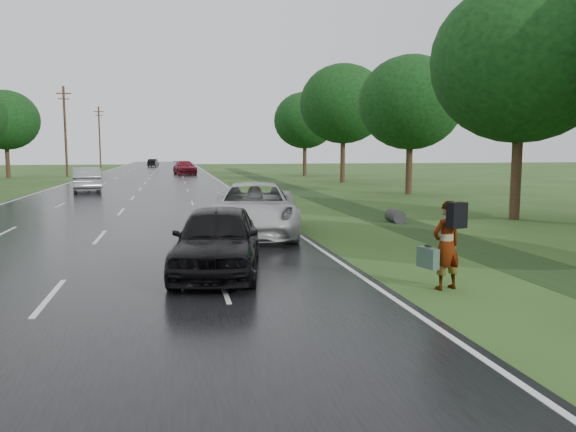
# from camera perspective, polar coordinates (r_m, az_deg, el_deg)

# --- Properties ---
(ground) EXTENTS (220.00, 220.00, 0.00)m
(ground) POSITION_cam_1_polar(r_m,az_deg,el_deg) (12.40, -23.04, -7.77)
(ground) COLOR #284117
(ground) RESTS_ON ground
(road) EXTENTS (14.00, 180.00, 0.04)m
(road) POSITION_cam_1_polar(r_m,az_deg,el_deg) (56.90, -14.07, 3.53)
(road) COLOR black
(road) RESTS_ON ground
(edge_stripe_east) EXTENTS (0.12, 180.00, 0.01)m
(edge_stripe_east) POSITION_cam_1_polar(r_m,az_deg,el_deg) (57.00, -7.26, 3.71)
(edge_stripe_east) COLOR silver
(edge_stripe_east) RESTS_ON road
(edge_stripe_west) EXTENTS (0.12, 180.00, 0.01)m
(edge_stripe_west) POSITION_cam_1_polar(r_m,az_deg,el_deg) (57.60, -20.80, 3.36)
(edge_stripe_west) COLOR silver
(edge_stripe_west) RESTS_ON road
(center_line) EXTENTS (0.12, 180.00, 0.01)m
(center_line) POSITION_cam_1_polar(r_m,az_deg,el_deg) (56.90, -14.07, 3.56)
(center_line) COLOR silver
(center_line) RESTS_ON road
(drainage_ditch) EXTENTS (2.20, 120.00, 0.56)m
(drainage_ditch) POSITION_cam_1_polar(r_m,az_deg,el_deg) (31.91, 4.89, 1.39)
(drainage_ditch) COLOR black
(drainage_ditch) RESTS_ON ground
(utility_pole_far) EXTENTS (1.60, 0.26, 10.00)m
(utility_pole_far) POSITION_cam_1_polar(r_m,az_deg,el_deg) (67.82, -21.69, 8.12)
(utility_pole_far) COLOR #342115
(utility_pole_far) RESTS_ON ground
(utility_pole_distant) EXTENTS (1.60, 0.26, 10.00)m
(utility_pole_distant) POSITION_cam_1_polar(r_m,az_deg,el_deg) (97.50, -18.60, 7.68)
(utility_pole_distant) COLOR #342115
(utility_pole_distant) RESTS_ON ground
(tree_east_b) EXTENTS (7.60, 7.60, 10.11)m
(tree_east_b) POSITION_cam_1_polar(r_m,az_deg,el_deg) (26.41, 22.63, 14.26)
(tree_east_b) COLOR #342115
(tree_east_b) RESTS_ON ground
(tree_east_c) EXTENTS (7.00, 7.00, 9.29)m
(tree_east_c) POSITION_cam_1_polar(r_m,az_deg,el_deg) (39.19, 12.35, 11.18)
(tree_east_c) COLOR #342115
(tree_east_c) RESTS_ON ground
(tree_east_d) EXTENTS (8.00, 8.00, 10.76)m
(tree_east_d) POSITION_cam_1_polar(r_m,az_deg,el_deg) (52.23, 5.64, 11.26)
(tree_east_d) COLOR #342115
(tree_east_d) RESTS_ON ground
(tree_east_f) EXTENTS (7.20, 7.20, 9.62)m
(tree_east_f) POSITION_cam_1_polar(r_m,az_deg,el_deg) (65.60, 1.72, 9.68)
(tree_east_f) COLOR #342115
(tree_east_f) RESTS_ON ground
(tree_west_f) EXTENTS (7.00, 7.00, 9.29)m
(tree_west_f) POSITION_cam_1_polar(r_m,az_deg,el_deg) (67.12, -26.79, 8.70)
(tree_west_f) COLOR #342115
(tree_west_f) RESTS_ON ground
(pedestrian) EXTENTS (0.97, 0.74, 1.92)m
(pedestrian) POSITION_cam_1_polar(r_m,az_deg,el_deg) (12.45, 15.76, -2.76)
(pedestrian) COLOR #A5998C
(pedestrian) RESTS_ON ground
(white_pickup) EXTENTS (4.05, 6.91, 1.81)m
(white_pickup) POSITION_cam_1_polar(r_m,az_deg,el_deg) (19.58, -3.45, 0.72)
(white_pickup) COLOR silver
(white_pickup) RESTS_ON road
(dark_sedan) EXTENTS (2.71, 5.09, 1.65)m
(dark_sedan) POSITION_cam_1_polar(r_m,az_deg,el_deg) (13.52, -7.18, -2.37)
(dark_sedan) COLOR black
(dark_sedan) RESTS_ON road
(silver_sedan) EXTENTS (2.63, 5.44, 1.72)m
(silver_sedan) POSITION_cam_1_polar(r_m,az_deg,el_deg) (42.40, -19.78, 3.51)
(silver_sedan) COLOR #919499
(silver_sedan) RESTS_ON road
(far_car_red) EXTENTS (3.07, 5.87, 1.62)m
(far_car_red) POSITION_cam_1_polar(r_m,az_deg,el_deg) (69.67, -10.45, 4.86)
(far_car_red) COLOR maroon
(far_car_red) RESTS_ON road
(far_car_dark) EXTENTS (2.00, 4.25, 1.35)m
(far_car_dark) POSITION_cam_1_polar(r_m,az_deg,el_deg) (103.51, -13.53, 5.28)
(far_car_dark) COLOR black
(far_car_dark) RESTS_ON road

